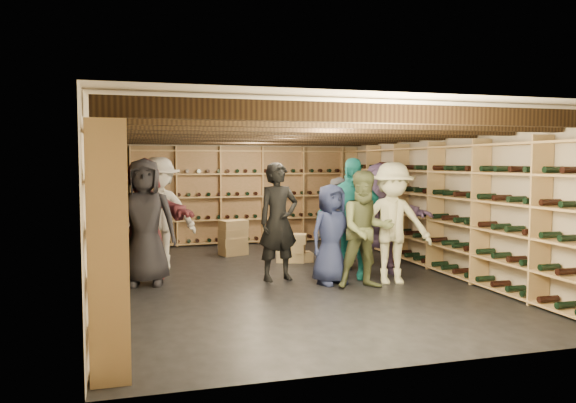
{
  "coord_description": "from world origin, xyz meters",
  "views": [
    {
      "loc": [
        -2.41,
        -8.36,
        1.8
      ],
      "look_at": [
        0.04,
        0.2,
        1.18
      ],
      "focal_mm": 35.0,
      "sensor_mm": 36.0,
      "label": 1
    }
  ],
  "objects_px": {
    "crate_loose": "(298,257)",
    "person_2": "(366,230)",
    "person_1": "(278,222)",
    "person_12": "(339,223)",
    "person_3": "(392,223)",
    "person_8": "(387,213)",
    "crate_stack_right": "(292,248)",
    "person_6": "(331,234)",
    "person_11": "(380,219)",
    "crate_stack_left": "(234,238)",
    "person_0": "(145,222)",
    "person_4": "(351,218)",
    "person_5": "(144,218)",
    "person_9": "(159,213)"
  },
  "relations": [
    {
      "from": "crate_loose",
      "to": "person_2",
      "type": "distance_m",
      "value": 2.46
    },
    {
      "from": "person_1",
      "to": "person_12",
      "type": "relative_size",
      "value": 1.16
    },
    {
      "from": "person_3",
      "to": "person_8",
      "type": "xyz_separation_m",
      "value": [
        0.62,
        1.46,
        0.0
      ]
    },
    {
      "from": "crate_stack_right",
      "to": "crate_loose",
      "type": "distance_m",
      "value": 0.21
    },
    {
      "from": "crate_stack_right",
      "to": "person_3",
      "type": "bearing_deg",
      "value": -66.25
    },
    {
      "from": "person_6",
      "to": "person_11",
      "type": "relative_size",
      "value": 0.82
    },
    {
      "from": "crate_stack_left",
      "to": "person_0",
      "type": "xyz_separation_m",
      "value": [
        -1.74,
        -2.28,
        0.59
      ]
    },
    {
      "from": "person_4",
      "to": "person_2",
      "type": "bearing_deg",
      "value": -73.43
    },
    {
      "from": "person_0",
      "to": "person_5",
      "type": "distance_m",
      "value": 0.55
    },
    {
      "from": "crate_loose",
      "to": "person_8",
      "type": "height_order",
      "value": "person_8"
    },
    {
      "from": "person_6",
      "to": "crate_stack_left",
      "type": "bearing_deg",
      "value": 89.78
    },
    {
      "from": "person_9",
      "to": "crate_stack_right",
      "type": "bearing_deg",
      "value": 9.75
    },
    {
      "from": "crate_loose",
      "to": "person_0",
      "type": "distance_m",
      "value": 3.11
    },
    {
      "from": "crate_stack_right",
      "to": "person_5",
      "type": "bearing_deg",
      "value": -165.44
    },
    {
      "from": "crate_stack_right",
      "to": "person_9",
      "type": "bearing_deg",
      "value": -180.0
    },
    {
      "from": "person_2",
      "to": "crate_loose",
      "type": "bearing_deg",
      "value": 103.42
    },
    {
      "from": "person_1",
      "to": "person_3",
      "type": "distance_m",
      "value": 1.71
    },
    {
      "from": "person_9",
      "to": "person_12",
      "type": "distance_m",
      "value": 3.06
    },
    {
      "from": "person_11",
      "to": "crate_stack_left",
      "type": "bearing_deg",
      "value": 138.28
    },
    {
      "from": "person_4",
      "to": "person_9",
      "type": "relative_size",
      "value": 0.99
    },
    {
      "from": "crate_loose",
      "to": "person_8",
      "type": "bearing_deg",
      "value": -24.98
    },
    {
      "from": "crate_stack_right",
      "to": "person_3",
      "type": "distance_m",
      "value": 2.41
    },
    {
      "from": "crate_stack_left",
      "to": "person_5",
      "type": "distance_m",
      "value": 2.52
    },
    {
      "from": "person_8",
      "to": "crate_stack_right",
      "type": "bearing_deg",
      "value": 165.92
    },
    {
      "from": "person_0",
      "to": "person_4",
      "type": "distance_m",
      "value": 3.13
    },
    {
      "from": "person_6",
      "to": "person_8",
      "type": "distance_m",
      "value": 1.97
    },
    {
      "from": "person_4",
      "to": "person_5",
      "type": "relative_size",
      "value": 1.0
    },
    {
      "from": "person_0",
      "to": "person_1",
      "type": "xyz_separation_m",
      "value": [
        1.97,
        -0.22,
        -0.03
      ]
    },
    {
      "from": "person_1",
      "to": "person_8",
      "type": "relative_size",
      "value": 1.0
    },
    {
      "from": "person_1",
      "to": "person_11",
      "type": "xyz_separation_m",
      "value": [
        1.68,
        -0.01,
        -0.0
      ]
    },
    {
      "from": "crate_loose",
      "to": "person_12",
      "type": "height_order",
      "value": "person_12"
    },
    {
      "from": "crate_loose",
      "to": "person_3",
      "type": "bearing_deg",
      "value": -68.92
    },
    {
      "from": "crate_loose",
      "to": "person_3",
      "type": "relative_size",
      "value": 0.28
    },
    {
      "from": "person_5",
      "to": "person_6",
      "type": "relative_size",
      "value": 1.27
    },
    {
      "from": "crate_loose",
      "to": "person_2",
      "type": "bearing_deg",
      "value": -82.49
    },
    {
      "from": "person_4",
      "to": "person_6",
      "type": "height_order",
      "value": "person_4"
    },
    {
      "from": "crate_stack_left",
      "to": "person_0",
      "type": "height_order",
      "value": "person_0"
    },
    {
      "from": "person_6",
      "to": "person_9",
      "type": "distance_m",
      "value": 3.07
    },
    {
      "from": "crate_stack_right",
      "to": "crate_loose",
      "type": "height_order",
      "value": "crate_stack_right"
    },
    {
      "from": "person_4",
      "to": "person_11",
      "type": "distance_m",
      "value": 0.55
    },
    {
      "from": "person_1",
      "to": "person_9",
      "type": "relative_size",
      "value": 0.95
    },
    {
      "from": "person_3",
      "to": "person_12",
      "type": "bearing_deg",
      "value": 117.33
    },
    {
      "from": "crate_stack_left",
      "to": "person_12",
      "type": "height_order",
      "value": "person_12"
    },
    {
      "from": "crate_loose",
      "to": "person_4",
      "type": "height_order",
      "value": "person_4"
    },
    {
      "from": "person_2",
      "to": "person_12",
      "type": "xyz_separation_m",
      "value": [
        0.19,
        1.53,
        -0.06
      ]
    },
    {
      "from": "person_4",
      "to": "person_9",
      "type": "xyz_separation_m",
      "value": [
        -2.84,
        1.58,
        0.01
      ]
    },
    {
      "from": "crate_loose",
      "to": "person_6",
      "type": "distance_m",
      "value": 2.04
    },
    {
      "from": "crate_loose",
      "to": "person_12",
      "type": "xyz_separation_m",
      "value": [
        0.49,
        -0.79,
        0.69
      ]
    },
    {
      "from": "crate_stack_left",
      "to": "person_5",
      "type": "height_order",
      "value": "person_5"
    },
    {
      "from": "person_0",
      "to": "person_8",
      "type": "height_order",
      "value": "person_0"
    }
  ]
}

